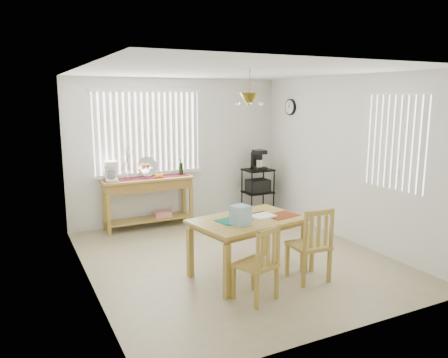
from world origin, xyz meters
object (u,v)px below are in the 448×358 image
wire_cart (258,187)px  dining_table (248,225)px  cart_items (258,160)px  sideboard (149,190)px  chair_right (311,245)px  chair_left (258,265)px

wire_cart → dining_table: (-1.60, -2.43, 0.11)m
wire_cart → cart_items: (-0.00, 0.01, 0.53)m
sideboard → chair_right: size_ratio=1.65×
chair_right → sideboard: bearing=109.8°
cart_items → dining_table: size_ratio=0.24×
dining_table → sideboard: bearing=101.5°
dining_table → chair_right: (0.59, -0.53, -0.20)m
cart_items → wire_cart: bearing=-90.0°
sideboard → chair_left: 3.31m
chair_left → cart_items: bearing=59.3°
sideboard → chair_left: bearing=-85.5°
wire_cart → chair_right: 3.13m
wire_cart → chair_left: size_ratio=1.04×
wire_cart → chair_left: (-1.87, -3.13, -0.12)m
wire_cart → cart_items: 0.53m
dining_table → chair_left: bearing=-111.0°
wire_cart → chair_right: bearing=-108.8°
cart_items → chair_left: (-1.87, -3.14, -0.65)m
cart_items → dining_table: 2.95m
sideboard → dining_table: bearing=-78.5°
sideboard → dining_table: (0.53, -2.59, -0.00)m
chair_left → chair_right: (0.86, 0.18, 0.04)m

